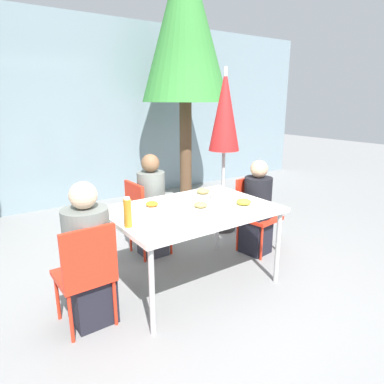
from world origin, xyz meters
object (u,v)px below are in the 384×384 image
Objects in this scene: person_left at (89,259)px; person_far at (152,208)px; chair_far at (143,213)px; person_right at (257,210)px; closed_umbrella at (225,116)px; bottle at (128,213)px; chair_right at (254,209)px; salad_bowl at (188,199)px; chair_left at (86,270)px; tree_behind_right at (185,24)px; drinking_cup at (215,194)px.

person_far is (0.98, 0.79, 0.02)m from person_left.
chair_far is (0.90, 0.84, -0.04)m from person_left.
person_right is at bearing 57.02° from chair_far.
closed_umbrella reaches higher than bottle.
chair_right reaches higher than salad_bowl.
chair_left is 0.52m from bottle.
person_far is 3.14m from tree_behind_right.
person_left is 1.34× the size of chair_far.
person_right is 3.23m from tree_behind_right.
person_left is 1.23m from chair_far.
chair_right is at bearing 5.55° from person_left.
salad_bowl is (1.10, 0.28, 0.29)m from chair_left.
tree_behind_right is at bearing -110.18° from chair_right.
closed_umbrella is (0.11, 0.70, 1.02)m from chair_right.
bottle is at bearing -167.70° from drinking_cup.
chair_far is 0.74× the size of person_far.
person_far is 7.11× the size of salad_bowl.
closed_umbrella is at bearing -103.94° from tree_behind_right.
chair_right is (2.01, 0.24, -0.04)m from person_left.
drinking_cup is 0.58× the size of salad_bowl.
chair_far is at bearing -175.23° from closed_umbrella.
person_far is at bearing 97.44° from salad_bowl.
chair_left is at bearing -50.31° from person_far.
person_far is 1.51m from closed_umbrella.
chair_far is 1.60m from closed_umbrella.
chair_left is 1.44m from drinking_cup.
chair_left is at bearing -46.40° from chair_far.
person_right is at bearing -101.07° from closed_umbrella.
chair_far is at bearing -121.86° from person_far.
person_far is (-1.03, 0.55, 0.06)m from chair_right.
tree_behind_right reaches higher than person_left.
person_right is 1.18m from person_far.
chair_left is 2.09m from chair_right.
person_far reaches higher than drinking_cup.
person_right is at bearing 1.74° from drinking_cup.
bottle reaches higher than drinking_cup.
closed_umbrella is 1.95m from tree_behind_right.
chair_right is 1.78m from bottle.
person_far is 4.79× the size of bottle.
closed_umbrella is 22.21× the size of drinking_cup.
chair_left is 1.00× the size of chair_far.
person_right is (1.97, 0.16, -0.02)m from person_left.
salad_bowl is (-0.92, 0.04, 0.27)m from person_right.
tree_behind_right reaches higher than salad_bowl.
tree_behind_right is (1.50, 1.55, 2.28)m from person_far.
person_far is 0.64m from salad_bowl.
tree_behind_right is at bearing 76.06° from closed_umbrella.
drinking_cup is 0.02× the size of tree_behind_right.
tree_behind_right reaches higher than chair_right.
person_right is at bearing -102.92° from tree_behind_right.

